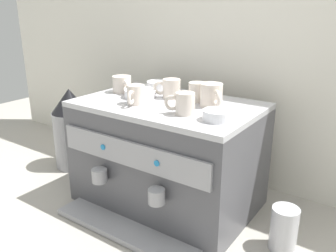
{
  "coord_description": "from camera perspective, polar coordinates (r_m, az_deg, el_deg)",
  "views": [
    {
      "loc": [
        0.73,
        -1.05,
        0.76
      ],
      "look_at": [
        0.0,
        0.0,
        0.32
      ],
      "focal_mm": 37.59,
      "sensor_mm": 36.0,
      "label": 1
    }
  ],
  "objects": [
    {
      "name": "coffee_grinder",
      "position": [
        1.77,
        -15.3,
        -0.39
      ],
      "size": [
        0.18,
        0.18,
        0.39
      ],
      "color": "#939399",
      "rests_on": "ground_plane"
    },
    {
      "name": "ceramic_cup_4",
      "position": [
        1.48,
        -7.42,
        6.72
      ],
      "size": [
        0.11,
        0.08,
        0.07
      ],
      "color": "beige",
      "rests_on": "espresso_machine"
    },
    {
      "name": "ceramic_cup_0",
      "position": [
        1.29,
        -5.29,
        5.06
      ],
      "size": [
        0.07,
        0.1,
        0.07
      ],
      "color": "beige",
      "rests_on": "espresso_machine"
    },
    {
      "name": "tiled_backsplash_wall",
      "position": [
        1.59,
        7.34,
        10.14
      ],
      "size": [
        2.8,
        0.03,
        1.05
      ],
      "primitive_type": "cube",
      "color": "silver",
      "rests_on": "ground_plane"
    },
    {
      "name": "ceramic_bowl_2",
      "position": [
        1.5,
        -1.53,
        6.46
      ],
      "size": [
        0.1,
        0.1,
        0.04
      ],
      "color": "white",
      "rests_on": "espresso_machine"
    },
    {
      "name": "ceramic_cup_1",
      "position": [
        1.16,
        2.59,
        3.65
      ],
      "size": [
        0.1,
        0.06,
        0.07
      ],
      "color": "beige",
      "rests_on": "espresso_machine"
    },
    {
      "name": "ground_plane",
      "position": [
        1.48,
        0.0,
        -11.94
      ],
      "size": [
        4.0,
        4.0,
        0.0
      ],
      "primitive_type": "plane",
      "color": "#9E998E"
    },
    {
      "name": "ceramic_cup_5",
      "position": [
        1.26,
        7.11,
        4.96
      ],
      "size": [
        0.11,
        0.1,
        0.08
      ],
      "color": "beige",
      "rests_on": "espresso_machine"
    },
    {
      "name": "ceramic_bowl_1",
      "position": [
        1.4,
        -4.41,
        5.29
      ],
      "size": [
        0.12,
        0.12,
        0.03
      ],
      "color": "white",
      "rests_on": "espresso_machine"
    },
    {
      "name": "ceramic_bowl_0",
      "position": [
        1.12,
        8.01,
        1.71
      ],
      "size": [
        0.1,
        0.1,
        0.03
      ],
      "color": "white",
      "rests_on": "espresso_machine"
    },
    {
      "name": "espresso_machine",
      "position": [
        1.39,
        -0.11,
        -4.63
      ],
      "size": [
        0.68,
        0.55,
        0.42
      ],
      "color": "#4C4C51",
      "rests_on": "ground_plane"
    },
    {
      "name": "ceramic_cup_2",
      "position": [
        1.37,
        0.4,
        6.08
      ],
      "size": [
        0.11,
        0.07,
        0.08
      ],
      "color": "beige",
      "rests_on": "espresso_machine"
    },
    {
      "name": "milk_pitcher",
      "position": [
        1.25,
        18.27,
        -15.54
      ],
      "size": [
        0.09,
        0.09,
        0.15
      ],
      "primitive_type": "cylinder",
      "color": "#B7B7BC",
      "rests_on": "ground_plane"
    },
    {
      "name": "ceramic_cup_3",
      "position": [
        1.33,
        4.93,
        5.51
      ],
      "size": [
        0.1,
        0.07,
        0.07
      ],
      "color": "beige",
      "rests_on": "espresso_machine"
    }
  ]
}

